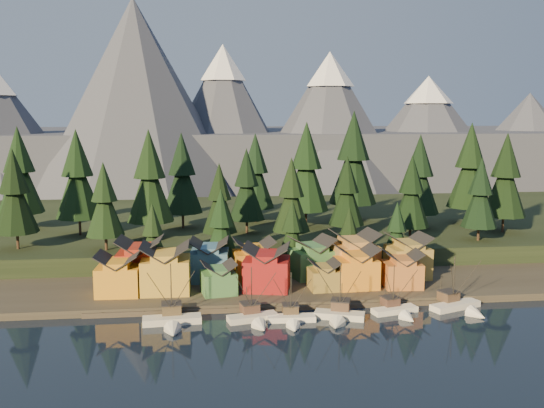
{
  "coord_description": "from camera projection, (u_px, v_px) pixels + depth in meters",
  "views": [
    {
      "loc": [
        -16.64,
        -101.36,
        39.5
      ],
      "look_at": [
        -1.06,
        30.0,
        19.48
      ],
      "focal_mm": 40.0,
      "sensor_mm": 36.0,
      "label": 1
    }
  ],
  "objects": [
    {
      "name": "tree_hill_13",
      "position": [
        480.0,
        195.0,
        158.32
      ],
      "size": [
        9.47,
        9.47,
        22.07
      ],
      "color": "#332319",
      "rests_on": "hillside"
    },
    {
      "name": "mountain_ridge",
      "position": [
        224.0,
        139.0,
        312.7
      ],
      "size": [
        560.0,
        190.0,
        90.0
      ],
      "color": "#4E5264",
      "rests_on": "ground"
    },
    {
      "name": "house_front_1",
      "position": [
        166.0,
        267.0,
        128.91
      ],
      "size": [
        10.32,
        9.92,
        10.5
      ],
      "rotation": [
        0.0,
        0.0,
        -0.02
      ],
      "color": "gold",
      "rests_on": "shore_strip"
    },
    {
      "name": "dock",
      "position": [
        285.0,
        306.0,
        123.5
      ],
      "size": [
        80.0,
        4.0,
        1.0
      ],
      "primitive_type": "cube",
      "color": "#4E4538",
      "rests_on": "ground"
    },
    {
      "name": "tree_shore_4",
      "position": [
        397.0,
        232.0,
        148.69
      ],
      "size": [
        7.06,
        7.06,
        16.45
      ],
      "color": "#332319",
      "rests_on": "shore_strip"
    },
    {
      "name": "shore_strip",
      "position": [
        271.0,
        274.0,
        146.54
      ],
      "size": [
        400.0,
        50.0,
        1.5
      ],
      "primitive_type": "cube",
      "color": "#322D24",
      "rests_on": "ground"
    },
    {
      "name": "tree_hill_16",
      "position": [
        20.0,
        173.0,
        172.7
      ],
      "size": [
        12.8,
        12.8,
        29.81
      ],
      "color": "#332319",
      "rests_on": "hillside"
    },
    {
      "name": "tree_hill_1",
      "position": [
        78.0,
        177.0,
        165.03
      ],
      "size": [
        12.54,
        12.54,
        29.22
      ],
      "color": "#332319",
      "rests_on": "hillside"
    },
    {
      "name": "tree_hill_7",
      "position": [
        291.0,
        198.0,
        152.46
      ],
      "size": [
        9.65,
        9.65,
        22.47
      ],
      "color": "#332319",
      "rests_on": "hillside"
    },
    {
      "name": "tree_shore_3",
      "position": [
        349.0,
        235.0,
        147.38
      ],
      "size": [
        6.61,
        6.61,
        15.39
      ],
      "color": "#332319",
      "rests_on": "shore_strip"
    },
    {
      "name": "tree_shore_1",
      "position": [
        221.0,
        227.0,
        143.36
      ],
      "size": [
        8.73,
        8.73,
        20.33
      ],
      "color": "#332319",
      "rests_on": "shore_strip"
    },
    {
      "name": "tree_shore_2",
      "position": [
        292.0,
        232.0,
        145.57
      ],
      "size": [
        7.52,
        7.52,
        17.52
      ],
      "color": "#332319",
      "rests_on": "shore_strip"
    },
    {
      "name": "house_back_0",
      "position": [
        140.0,
        260.0,
        133.93
      ],
      "size": [
        10.32,
        9.95,
        10.64
      ],
      "rotation": [
        0.0,
        0.0,
        -0.06
      ],
      "color": "maroon",
      "rests_on": "shore_strip"
    },
    {
      "name": "tree_hill_5",
      "position": [
        220.0,
        201.0,
        152.44
      ],
      "size": [
        9.07,
        9.07,
        21.13
      ],
      "color": "#332319",
      "rests_on": "hillside"
    },
    {
      "name": "tree_hill_14",
      "position": [
        470.0,
        169.0,
        182.11
      ],
      "size": [
        13.17,
        13.17,
        30.68
      ],
      "color": "#332319",
      "rests_on": "hillside"
    },
    {
      "name": "tree_hill_4",
      "position": [
        182.0,
        176.0,
        175.26
      ],
      "size": [
        12.02,
        12.02,
        27.99
      ],
      "color": "#332319",
      "rests_on": "hillside"
    },
    {
      "name": "house_front_0",
      "position": [
        119.0,
        273.0,
        127.26
      ],
      "size": [
        9.28,
        8.81,
        8.93
      ],
      "rotation": [
        0.0,
        0.0,
        -0.04
      ],
      "color": "orange",
      "rests_on": "shore_strip"
    },
    {
      "name": "tree_hill_6",
      "position": [
        247.0,
        187.0,
        167.88
      ],
      "size": [
        10.22,
        10.22,
        23.82
      ],
      "color": "#332319",
      "rests_on": "hillside"
    },
    {
      "name": "tree_hill_12",
      "position": [
        419.0,
        177.0,
        174.39
      ],
      "size": [
        11.78,
        11.78,
        27.45
      ],
      "color": "#332319",
      "rests_on": "hillside"
    },
    {
      "name": "house_front_5",
      "position": [
        356.0,
        266.0,
        132.37
      ],
      "size": [
        9.08,
        8.33,
        9.12
      ],
      "rotation": [
        0.0,
        0.0,
        0.05
      ],
      "color": "orange",
      "rests_on": "shore_strip"
    },
    {
      "name": "tree_hill_17",
      "position": [
        505.0,
        178.0,
        169.04
      ],
      "size": [
        12.05,
        12.05,
        28.08
      ],
      "color": "#332319",
      "rests_on": "hillside"
    },
    {
      "name": "house_front_4",
      "position": [
        324.0,
        274.0,
        131.04
      ],
      "size": [
        6.54,
        7.01,
        6.33
      ],
      "rotation": [
        0.0,
        0.0,
        0.06
      ],
      "color": "olive",
      "rests_on": "shore_strip"
    },
    {
      "name": "house_back_3",
      "position": [
        312.0,
        256.0,
        140.42
      ],
      "size": [
        11.02,
        10.29,
        9.4
      ],
      "rotation": [
        0.0,
        0.0,
        0.26
      ],
      "color": "#3D7141",
      "rests_on": "shore_strip"
    },
    {
      "name": "tree_shore_0",
      "position": [
        153.0,
        236.0,
        141.76
      ],
      "size": [
        7.38,
        7.38,
        17.2
      ],
      "color": "#332319",
      "rests_on": "shore_strip"
    },
    {
      "name": "boat_1",
      "position": [
        172.0,
        313.0,
        113.08
      ],
      "size": [
        11.48,
        12.36,
        12.72
      ],
      "rotation": [
        0.0,
        0.0,
        0.07
      ],
      "color": "beige",
      "rests_on": "ground"
    },
    {
      "name": "tree_hill_0",
      "position": [
        15.0,
        194.0,
        148.27
      ],
      "size": [
        10.72,
        10.72,
        24.96
      ],
      "color": "#332319",
      "rests_on": "hillside"
    },
    {
      "name": "tree_hill_15",
      "position": [
        255.0,
        174.0,
        184.75
      ],
      "size": [
        11.76,
        11.76,
        27.39
      ],
      "color": "#332319",
      "rests_on": "hillside"
    },
    {
      "name": "house_back_2",
      "position": [
        254.0,
        259.0,
        137.89
      ],
      "size": [
        9.68,
        9.02,
        9.49
      ],
      "rotation": [
        0.0,
        0.0,
        0.1
      ],
      "color": "#BE781A",
      "rests_on": "shore_strip"
    },
    {
      "name": "boat_5",
      "position": [
        398.0,
        305.0,
        119.36
      ],
      "size": [
        9.97,
        10.44,
        10.74
      ],
      "rotation": [
        0.0,
        0.0,
        0.25
      ],
      "color": "white",
      "rests_on": "ground"
    },
    {
      "name": "house_front_3",
      "position": [
        267.0,
        266.0,
        130.78
      ],
      "size": [
        11.34,
        10.99,
        9.81
      ],
      "rotation": [
        0.0,
        0.0,
        -0.21
      ],
      "color": "maroon",
      "rests_on": "shore_strip"
    },
    {
      "name": "tree_hill_2",
      "position": [
        104.0,
        202.0,
        147.16
      ],
      "size": [
        9.36,
        9.36,
        21.8
      ],
      "color": "#332319",
      "rests_on": "hillside"
    },
    {
      "name": "boat_3",
      "position": [
        292.0,
        313.0,
        114.6
      ],
      "size": [
        9.57,
        10.36,
        10.49
      ],
      "rotation": [
        0.0,
        0.0,
        -0.04
      ],
      "color": "white",
      "rests_on": "ground"
    },
    {
      "name": "house_front_2",
      "position": [
        219.0,
        277.0,
        127.98
      ],
      "size": [
        7.96,
        8.01,
        6.8
      ],
      "rotation": [
        0.0,
        0.0,
        0.16
      ],
      "color": "#427841",
      "rests_on": "shore_strip"
    },
    {
      "name": "ground",
      "position": [
        298.0,
        337.0,
        107.37
      ],
      "size": [
        500.0,
        500.0,
        0.0
      ],
      "primitive_type": "plane",
      "color": "black",
      "rests_on": "ground"
    },
    {
      "name": "tree_hill_8",
      "position": [
        306.0,
        170.0,
        176.26
      ],
      "size": [
        13.3,
        13.3,
        30.99
      ],
      "color": "#332319",
      "rests_on": "hillside"
    },
    {
      "name": "house_front_6",
      "position": [
        402.0,
        268.0,
        132.84
      ],
      "size": [
        8.35,
        7.94,
        7.97
      ],
      "rotation": [
        0.0,
        0.0,
        -0.05
      ],
      "color": "#B6682E",
      "rests_on": "shore_strip"
    },
    {
      "name": "hillside",
      "position": [
        253.0,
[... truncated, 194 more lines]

